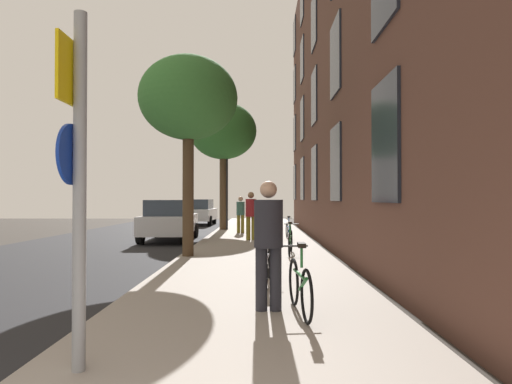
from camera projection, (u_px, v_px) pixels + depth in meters
name	position (u px, v px, depth m)	size (l,w,h in m)	color
ground_plane	(159.00, 245.00, 15.72)	(41.80, 41.80, 0.00)	#332D28
road_asphalt	(101.00, 245.00, 15.73)	(7.00, 38.00, 0.01)	#232326
sidewalk	(257.00, 244.00, 15.68)	(4.20, 38.00, 0.12)	#9E9389
building_facade	(331.00, 54.00, 15.26)	(0.56, 27.00, 13.40)	#513328
sign_post	(77.00, 167.00, 4.01)	(0.15, 0.60, 3.29)	gray
traffic_light	(225.00, 178.00, 22.18)	(0.43, 0.24, 3.81)	black
tree_near	(188.00, 100.00, 12.00)	(2.70, 2.70, 5.48)	#4C3823
tree_far	(223.00, 132.00, 22.24)	(3.40, 3.40, 6.45)	#4C3823
bicycle_0	(300.00, 286.00, 5.94)	(0.42, 1.65, 0.98)	black
bicycle_1	(268.00, 264.00, 8.08)	(0.42, 1.70, 0.93)	black
bicycle_2	(290.00, 241.00, 12.26)	(0.42, 1.69, 0.93)	black
bicycle_3	(288.00, 230.00, 17.01)	(0.42, 1.60, 0.89)	black
pedestrian_0	(268.00, 236.00, 6.14)	(0.54, 0.54, 1.82)	#26262D
pedestrian_1	(251.00, 213.00, 16.53)	(0.57, 0.57, 1.81)	olive
pedestrian_2	(241.00, 212.00, 19.94)	(0.44, 0.44, 1.66)	olive
car_0	(170.00, 220.00, 17.35)	(1.90, 4.28, 1.62)	silver
car_1	(200.00, 212.00, 27.74)	(1.87, 4.09, 1.62)	silver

